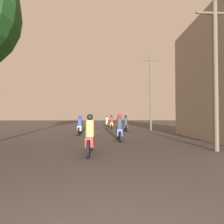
{
  "coord_description": "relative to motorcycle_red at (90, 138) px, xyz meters",
  "views": [
    {
      "loc": [
        0.11,
        -0.97,
        1.47
      ],
      "look_at": [
        0.8,
        17.02,
        1.89
      ],
      "focal_mm": 28.0,
      "sensor_mm": 36.0,
      "label": 1
    }
  ],
  "objects": [
    {
      "name": "utility_pole_far",
      "position": [
        5.37,
        11.35,
        3.49
      ],
      "size": [
        1.6,
        0.2,
        7.89
      ],
      "color": "#4C4238",
      "rests_on": "ground_plane"
    },
    {
      "name": "motorcycle_red",
      "position": [
        0.0,
        0.0,
        0.0
      ],
      "size": [
        0.6,
        2.01,
        1.55
      ],
      "rotation": [
        0.0,
        0.0,
        0.1
      ],
      "color": "black",
      "rests_on": "ground_plane"
    },
    {
      "name": "utility_pole_near",
      "position": [
        5.25,
        0.35,
        2.72
      ],
      "size": [
        1.6,
        0.2,
        6.36
      ],
      "color": "#4C4238",
      "rests_on": "ground_plane"
    },
    {
      "name": "motorcycle_orange",
      "position": [
        1.33,
        13.7,
        0.02
      ],
      "size": [
        0.6,
        1.96,
        1.59
      ],
      "rotation": [
        0.0,
        0.0,
        0.07
      ],
      "color": "black",
      "rests_on": "ground_plane"
    },
    {
      "name": "motorcycle_blue",
      "position": [
        1.43,
        3.58,
        0.03
      ],
      "size": [
        0.6,
        1.87,
        1.62
      ],
      "rotation": [
        0.0,
        0.0,
        0.16
      ],
      "color": "black",
      "rests_on": "ground_plane"
    },
    {
      "name": "motorcycle_white",
      "position": [
        0.83,
        17.12,
        0.0
      ],
      "size": [
        0.6,
        2.01,
        1.54
      ],
      "rotation": [
        0.0,
        0.0,
        -0.01
      ],
      "color": "black",
      "rests_on": "ground_plane"
    },
    {
      "name": "motorcycle_black",
      "position": [
        2.55,
        9.92,
        -0.0
      ],
      "size": [
        0.6,
        2.08,
        1.57
      ],
      "rotation": [
        0.0,
        0.0,
        0.13
      ],
      "color": "black",
      "rests_on": "ground_plane"
    },
    {
      "name": "motorcycle_silver",
      "position": [
        -1.4,
        6.98,
        -0.01
      ],
      "size": [
        0.6,
        1.99,
        1.52
      ],
      "rotation": [
        0.0,
        0.0,
        -0.06
      ],
      "color": "black",
      "rests_on": "ground_plane"
    }
  ]
}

